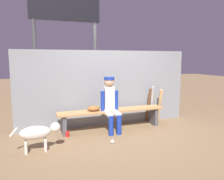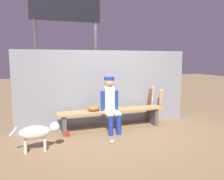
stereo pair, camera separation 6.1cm
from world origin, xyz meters
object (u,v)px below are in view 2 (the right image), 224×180
object	(u,v)px
baseball_glove	(94,108)
cup_on_ground	(67,134)
player_seated	(111,102)
dog	(38,132)
bat_wood_dark	(149,105)
dugout_bench	(112,114)
bat_aluminum_silver	(152,104)
bat_wood_natural	(160,105)
baseball	(112,142)
cup_on_bench	(109,107)
bat_wood_tan	(160,105)
scoreboard	(68,22)

from	to	relation	value
baseball_glove	cup_on_ground	world-z (taller)	baseball_glove
player_seated	dog	xyz separation A→B (m)	(-1.54, -0.61, -0.32)
bat_wood_dark	dugout_bench	bearing A→B (deg)	-166.00
bat_aluminum_silver	dugout_bench	bearing A→B (deg)	-166.10
dog	bat_wood_natural	bearing A→B (deg)	18.04
dog	baseball	bearing A→B (deg)	-4.43
cup_on_bench	player_seated	bearing A→B (deg)	-88.59
baseball_glove	bat_wood_dark	size ratio (longest dim) A/B	0.32
player_seated	dog	size ratio (longest dim) A/B	1.43
cup_on_bench	dog	world-z (taller)	cup_on_bench
bat_wood_natural	cup_on_bench	bearing A→B (deg)	-170.91
baseball_glove	player_seated	bearing A→B (deg)	-16.72
bat_wood_natural	baseball	size ratio (longest dim) A/B	11.00
cup_on_ground	dog	distance (m)	0.85
bat_wood_tan	bat_wood_natural	xyz separation A→B (m)	(0.06, 0.07, -0.02)
dugout_bench	baseball	distance (m)	0.93
bat_wood_tan	bat_wood_natural	size ratio (longest dim) A/B	1.05
bat_wood_dark	baseball	size ratio (longest dim) A/B	11.80
baseball	bat_aluminum_silver	bearing A→B (deg)	37.13
cup_on_ground	bat_aluminum_silver	bearing A→B (deg)	11.38
cup_on_bench	cup_on_ground	bearing A→B (deg)	-169.40
player_seated	cup_on_ground	xyz separation A→B (m)	(-0.97, -0.05, -0.60)
bat_aluminum_silver	dog	distance (m)	2.98
baseball_glove	dog	bearing A→B (deg)	-148.55
baseball_glove	cup_on_bench	distance (m)	0.36
player_seated	cup_on_bench	distance (m)	0.20
bat_wood_dark	bat_aluminum_silver	world-z (taller)	bat_aluminum_silver
baseball	cup_on_ground	xyz separation A→B (m)	(-0.75, 0.67, 0.02)
bat_wood_dark	bat_aluminum_silver	xyz separation A→B (m)	(0.10, 0.02, 0.03)
dugout_bench	baseball_glove	bearing A→B (deg)	180.00
dog	bat_wood_tan	bearing A→B (deg)	17.21
cup_on_bench	scoreboard	size ratio (longest dim) A/B	0.03
dugout_bench	bat_aluminum_silver	world-z (taller)	bat_aluminum_silver
bat_wood_dark	baseball	xyz separation A→B (m)	(-1.38, -1.10, -0.40)
bat_wood_dark	bat_wood_tan	xyz separation A→B (m)	(0.27, -0.07, -0.01)
dugout_bench	baseball	xyz separation A→B (m)	(-0.29, -0.82, -0.32)
baseball	scoreboard	bearing A→B (deg)	102.75
player_seated	bat_wood_tan	size ratio (longest dim) A/B	1.42
dugout_bench	bat_wood_natural	world-z (taller)	bat_wood_natural
dugout_bench	bat_wood_dark	world-z (taller)	bat_wood_dark
baseball	dog	bearing A→B (deg)	175.57
player_seated	dog	bearing A→B (deg)	-158.34
bat_wood_natural	cup_on_ground	size ratio (longest dim) A/B	7.40
bat_aluminum_silver	baseball	distance (m)	1.90
bat_aluminum_silver	bat_wood_tan	xyz separation A→B (m)	(0.17, -0.10, -0.04)
dugout_bench	scoreboard	bearing A→B (deg)	121.43
bat_wood_natural	player_seated	bearing A→B (deg)	-165.88
dugout_bench	cup_on_ground	world-z (taller)	dugout_bench
baseball_glove	baseball	world-z (taller)	baseball_glove
bat_wood_tan	scoreboard	world-z (taller)	scoreboard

